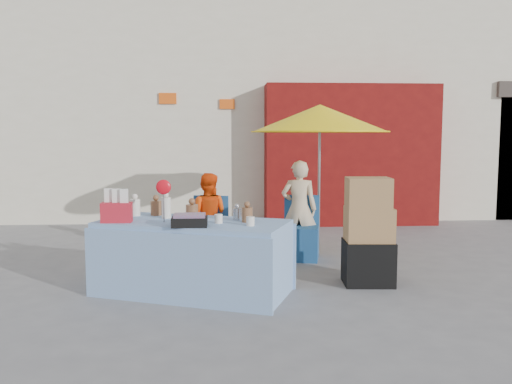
{
  "coord_description": "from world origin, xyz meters",
  "views": [
    {
      "loc": [
        -0.22,
        -5.76,
        1.67
      ],
      "look_at": [
        0.19,
        0.6,
        1.0
      ],
      "focal_mm": 38.0,
      "sensor_mm": 36.0,
      "label": 1
    }
  ],
  "objects": [
    {
      "name": "chair_right",
      "position": [
        0.85,
        1.39,
        0.26
      ],
      "size": [
        0.57,
        0.56,
        0.85
      ],
      "rotation": [
        0.0,
        0.0,
        -0.22
      ],
      "color": "#1E4F8B",
      "rests_on": "ground"
    },
    {
      "name": "box_stack",
      "position": [
        1.42,
        0.1,
        0.56
      ],
      "size": [
        0.57,
        0.48,
        1.2
      ],
      "rotation": [
        0.0,
        0.0,
        -0.07
      ],
      "color": "black",
      "rests_on": "ground"
    },
    {
      "name": "market_table",
      "position": [
        -0.53,
        -0.11,
        0.4
      ],
      "size": [
        2.21,
        1.6,
        1.22
      ],
      "rotation": [
        0.0,
        0.0,
        -0.37
      ],
      "color": "#7CA1C6",
      "rests_on": "ground"
    },
    {
      "name": "chair_left",
      "position": [
        -0.4,
        1.39,
        0.26
      ],
      "size": [
        0.57,
        0.56,
        0.85
      ],
      "rotation": [
        0.0,
        0.0,
        -0.22
      ],
      "color": "#1E4F8B",
      "rests_on": "ground"
    },
    {
      "name": "tarp_bundle",
      "position": [
        -0.77,
        -0.21,
        0.14
      ],
      "size": [
        0.77,
        0.69,
        0.29
      ],
      "primitive_type": "ellipsoid",
      "rotation": [
        0.0,
        0.0,
        0.32
      ],
      "color": "yellow",
      "rests_on": "ground"
    },
    {
      "name": "vendor_orange",
      "position": [
        -0.41,
        1.52,
        0.58
      ],
      "size": [
        0.65,
        0.55,
        1.16
      ],
      "primitive_type": "imported",
      "rotation": [
        0.0,
        0.0,
        2.93
      ],
      "color": "#FF4C0D",
      "rests_on": "ground"
    },
    {
      "name": "vendor_beige",
      "position": [
        0.84,
        1.52,
        0.67
      ],
      "size": [
        0.54,
        0.42,
        1.33
      ],
      "primitive_type": "imported",
      "rotation": [
        0.0,
        0.0,
        2.93
      ],
      "color": "beige",
      "rests_on": "ground"
    },
    {
      "name": "umbrella",
      "position": [
        1.14,
        1.67,
        1.89
      ],
      "size": [
        1.9,
        1.9,
        2.09
      ],
      "color": "gray",
      "rests_on": "ground"
    },
    {
      "name": "backdrop",
      "position": [
        0.52,
        7.52,
        3.1
      ],
      "size": [
        14.0,
        8.0,
        7.8
      ],
      "color": "silver",
      "rests_on": "ground"
    },
    {
      "name": "ground",
      "position": [
        0.0,
        0.0,
        0.0
      ],
      "size": [
        80.0,
        80.0,
        0.0
      ],
      "primitive_type": "plane",
      "color": "slate",
      "rests_on": "ground"
    }
  ]
}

